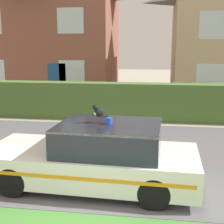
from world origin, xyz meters
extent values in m
cube|color=#5B5B60|center=(0.00, 4.47, 0.01)|extent=(28.00, 6.67, 0.01)
cube|color=#4C7233|center=(-0.21, 8.76, 0.75)|extent=(15.42, 0.83, 1.50)
cylinder|color=black|center=(-1.56, 3.21, 0.31)|extent=(0.61, 0.22, 0.60)
cylinder|color=black|center=(-1.63, 1.58, 0.31)|extent=(0.61, 0.22, 0.60)
cylinder|color=black|center=(1.20, 3.10, 0.31)|extent=(0.61, 0.22, 0.60)
cylinder|color=black|center=(1.14, 1.47, 0.31)|extent=(0.61, 0.22, 0.60)
cube|color=white|center=(-0.21, 2.34, 0.48)|extent=(4.54, 2.01, 0.61)
cube|color=#232833|center=(0.19, 2.33, 1.08)|extent=(2.15, 1.73, 0.58)
cube|color=white|center=(0.19, 2.33, 1.35)|extent=(2.15, 1.73, 0.04)
cube|color=orange|center=(-0.18, 3.26, 0.53)|extent=(4.24, 0.18, 0.07)
cube|color=orange|center=(-0.25, 1.42, 0.53)|extent=(4.24, 0.18, 0.07)
cylinder|color=blue|center=(0.19, 2.33, 1.43)|extent=(0.14, 0.14, 0.13)
ellipsoid|color=black|center=(-0.03, 2.40, 1.59)|extent=(0.26, 0.24, 0.19)
ellipsoid|color=white|center=(-0.10, 2.36, 1.58)|extent=(0.10, 0.10, 0.10)
sphere|color=black|center=(-0.11, 2.35, 1.70)|extent=(0.11, 0.11, 0.11)
cone|color=black|center=(-0.13, 2.37, 1.75)|extent=(0.04, 0.04, 0.04)
cone|color=black|center=(-0.09, 2.33, 1.75)|extent=(0.04, 0.04, 0.04)
cylinder|color=black|center=(0.08, 2.38, 1.51)|extent=(0.16, 0.13, 0.03)
cube|color=brown|center=(-5.62, 15.09, 2.90)|extent=(8.17, 5.41, 5.79)
cube|color=navy|center=(-4.20, 12.37, 1.05)|extent=(1.00, 0.02, 2.10)
cube|color=silver|center=(-3.37, 12.37, 1.62)|extent=(1.40, 0.02, 1.30)
cube|color=silver|center=(-3.37, 12.37, 4.29)|extent=(1.40, 0.02, 1.30)
cube|color=silver|center=(3.75, 12.03, 1.51)|extent=(1.40, 0.02, 1.30)
cube|color=silver|center=(3.75, 12.03, 3.98)|extent=(1.40, 0.02, 1.30)
camera|label=1|loc=(1.13, -3.81, 2.89)|focal=50.00mm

